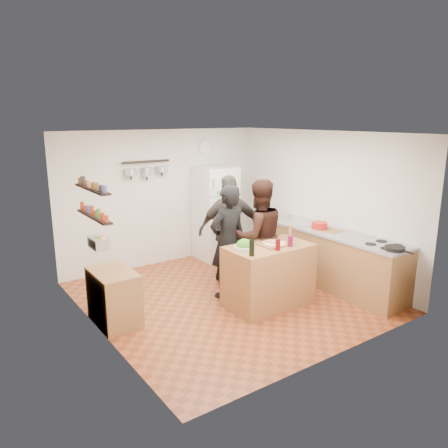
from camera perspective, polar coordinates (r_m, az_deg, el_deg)
room_shell at (r=6.78m, az=-1.40°, el=1.30°), size 4.20×4.20×4.20m
prep_island at (r=6.49m, az=5.83°, el=-6.68°), size 1.25×0.72×0.91m
pizza_board at (r=6.38m, az=6.60°, el=-2.66°), size 0.42×0.34×0.02m
pizza at (r=6.37m, az=6.60°, el=-2.50°), size 0.34×0.34×0.02m
salad_bowl at (r=6.12m, az=2.65°, el=-3.13°), size 0.28×0.28×0.06m
wine_bottle at (r=5.85m, az=3.65°, el=-3.14°), size 0.07×0.07×0.22m
wine_glass_near at (r=6.12m, az=7.06°, el=-2.68°), size 0.07×0.07×0.17m
wine_glass_far at (r=6.32m, az=8.64°, el=-2.23°), size 0.06×0.06×0.16m
pepper_mill at (r=6.65m, az=8.61°, el=-1.25°), size 0.06×0.06×0.20m
salt_canister at (r=6.44m, az=8.67°, el=-2.10°), size 0.08×0.08×0.12m
person_left at (r=6.63m, az=0.49°, el=-2.34°), size 0.65×0.44×1.75m
person_center at (r=6.84m, az=4.53°, el=-1.65°), size 1.01×0.86×1.80m
person_back at (r=7.22m, az=0.82°, el=-0.74°), size 1.15×0.78×1.81m
counter_run at (r=7.40m, az=13.84°, el=-4.44°), size 0.63×2.63×0.90m
stove_top at (r=6.72m, az=20.13°, el=-2.68°), size 0.60×0.62×0.02m
skillet at (r=6.50m, az=21.41°, el=-3.00°), size 0.28×0.28×0.05m
sink at (r=7.84m, az=9.39°, el=0.33°), size 0.50×0.80×0.03m
cutting_board at (r=7.31m, az=13.71°, el=-0.91°), size 0.30×0.40×0.02m
red_bowl at (r=7.39m, az=12.35°, el=-0.17°), size 0.26×0.26×0.11m
fridge at (r=8.48m, az=-1.13°, el=1.44°), size 0.70×0.68×1.80m
wall_clock at (r=8.57m, az=-2.42°, el=10.01°), size 0.30×0.03×0.30m
spice_shelf_lower at (r=5.73m, az=-16.61°, el=0.94°), size 0.12×1.00×0.02m
spice_shelf_upper at (r=5.67m, az=-16.86°, el=4.39°), size 0.12×1.00×0.02m
produce_basket at (r=5.83m, az=-16.10°, el=-2.38°), size 0.18×0.35×0.14m
side_table at (r=6.13m, az=-14.16°, el=-9.22°), size 0.50×0.80×0.73m
pot_rack at (r=7.89m, az=-10.14°, el=8.02°), size 0.90×0.04×0.04m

